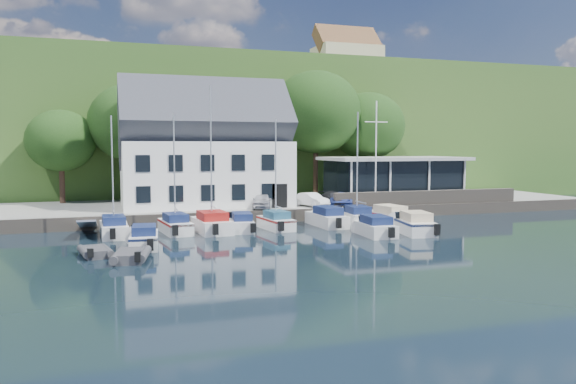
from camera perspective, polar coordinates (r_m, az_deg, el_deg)
name	(u,v)px	position (r m, az deg, el deg)	size (l,w,h in m)	color
ground	(361,243)	(35.88, 7.39, -5.17)	(180.00, 180.00, 0.00)	black
quay	(279,207)	(52.01, -0.91, -1.54)	(60.00, 13.00, 1.00)	gray
quay_face	(303,215)	(45.88, 1.49, -2.37)	(60.00, 0.30, 1.00)	#63594F
hillside	(201,135)	(95.16, -8.87, 5.72)	(160.00, 75.00, 16.00)	#2F5821
field_patch	(236,92)	(105.01, -5.26, 10.10)	(50.00, 30.00, 0.30)	#5E7038
farmhouse	(347,59)	(92.87, 5.98, 13.27)	(10.40, 7.00, 8.20)	#C5B392
harbor_building	(205,155)	(49.11, -8.41, 3.72)	(14.40, 8.20, 8.70)	white
club_pavilion	(393,178)	(54.71, 10.64, 1.37)	(13.20, 7.20, 4.10)	black
seawall	(428,197)	(51.36, 14.06, -0.52)	(18.00, 0.50, 1.20)	#63594F
gangway	(88,235)	(41.38, -19.65, -4.10)	(1.20, 6.00, 1.40)	silver
car_silver	(262,201)	(46.39, -2.62, -0.88)	(1.49, 3.71, 1.27)	silver
car_white	(311,200)	(47.72, 2.39, -0.78)	(1.25, 3.57, 1.18)	silver
car_dgrey	(335,199)	(48.77, 4.75, -0.69)	(1.63, 4.00, 1.16)	#2E2F33
car_blue	(339,198)	(48.85, 5.25, -0.64)	(1.42, 3.60, 1.23)	#314496
flagpole	(376,153)	(49.36, 8.92, 3.90)	(2.17, 0.20, 9.02)	white
tree_0	(61,157)	(54.43, -22.05, 3.35)	(6.14, 6.14, 8.39)	black
tree_1	(132,143)	(53.99, -15.52, 4.83)	(7.96, 7.96, 10.87)	black
tree_2	(240,143)	(56.02, -4.89, 4.95)	(7.93, 7.93, 10.84)	black
tree_3	(316,134)	(57.91, 2.83, 5.93)	(9.38, 9.38, 12.82)	black
tree_4	(367,144)	(60.48, 8.07, 4.90)	(7.94, 7.94, 10.85)	black
boat_r1_0	(112,172)	(39.66, -17.41, 1.95)	(1.87, 6.44, 8.76)	silver
boat_r1_1	(174,170)	(39.93, -11.47, 2.16)	(1.80, 5.94, 8.85)	silver
boat_r1_2	(211,166)	(39.89, -7.82, 2.58)	(2.27, 6.40, 9.38)	silver
boat_r1_3	(241,221)	(40.82, -4.77, -3.00)	(1.68, 5.90, 1.35)	silver
boat_r1_4	(276,172)	(41.10, -1.25, 2.08)	(1.73, 5.53, 8.51)	silver
boat_r1_5	(327,216)	(43.16, 3.95, -2.46)	(1.94, 6.73, 1.53)	silver
boat_r1_6	(357,167)	(44.08, 7.05, 2.52)	(1.91, 5.50, 8.97)	silver
boat_r1_7	(389,215)	(44.61, 10.18, -2.28)	(1.98, 6.51, 1.54)	silver
boat_r2_0	(144,236)	(35.09, -14.42, -4.36)	(1.79, 5.61, 1.37)	silver
boat_r2_3	(374,225)	(38.96, 8.78, -3.37)	(1.97, 5.79, 1.40)	silver
boat_r2_4	(414,223)	(40.24, 12.69, -3.05)	(2.06, 6.03, 1.57)	silver
dinghy_0	(95,250)	(33.15, -18.98, -5.62)	(1.68, 2.80, 0.65)	#37373B
dinghy_1	(131,254)	(31.24, -15.64, -6.08)	(1.88, 3.14, 0.73)	#37373B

